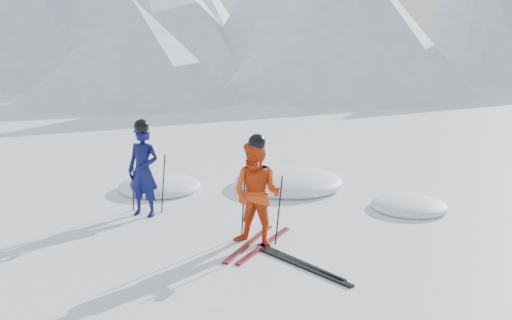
% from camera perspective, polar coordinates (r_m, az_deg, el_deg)
% --- Properties ---
extents(ground, '(160.00, 160.00, 0.00)m').
position_cam_1_polar(ground, '(8.49, 8.82, -8.60)').
color(ground, white).
rests_on(ground, ground).
extents(skier_blue, '(0.61, 0.42, 1.62)m').
position_cam_1_polar(skier_blue, '(9.69, -11.78, -1.14)').
color(skier_blue, '#0B1045').
rests_on(skier_blue, ground).
extents(skier_red, '(0.84, 0.70, 1.60)m').
position_cam_1_polar(skier_red, '(8.05, 0.09, -3.62)').
color(skier_red, red).
rests_on(skier_red, ground).
extents(pole_blue_left, '(0.11, 0.08, 1.08)m').
position_cam_1_polar(pole_blue_left, '(10.02, -12.79, -2.34)').
color(pole_blue_left, black).
rests_on(pole_blue_left, ground).
extents(pole_blue_right, '(0.11, 0.07, 1.08)m').
position_cam_1_polar(pole_blue_right, '(9.85, -9.73, -2.47)').
color(pole_blue_right, black).
rests_on(pole_blue_right, ground).
extents(pole_red_left, '(0.11, 0.09, 1.06)m').
position_cam_1_polar(pole_red_left, '(8.45, -1.34, -4.76)').
color(pole_red_left, black).
rests_on(pole_red_left, ground).
extents(pole_red_right, '(0.11, 0.08, 1.06)m').
position_cam_1_polar(pole_red_right, '(8.19, 2.42, -5.32)').
color(pole_red_right, black).
rests_on(pole_red_right, ground).
extents(ski_worn_left, '(0.24, 1.70, 0.03)m').
position_cam_1_polar(ski_worn_left, '(8.33, -0.71, -8.75)').
color(ski_worn_left, black).
rests_on(ski_worn_left, ground).
extents(ski_worn_right, '(0.36, 1.69, 0.03)m').
position_cam_1_polar(ski_worn_right, '(8.26, 0.89, -8.93)').
color(ski_worn_right, black).
rests_on(ski_worn_right, ground).
extents(ski_loose_a, '(1.48, 1.00, 0.03)m').
position_cam_1_polar(ski_loose_a, '(7.69, 4.49, -10.61)').
color(ski_loose_a, black).
rests_on(ski_loose_a, ground).
extents(ski_loose_b, '(1.51, 0.95, 0.03)m').
position_cam_1_polar(ski_loose_b, '(7.53, 4.98, -11.10)').
color(ski_loose_b, black).
rests_on(ski_loose_b, ground).
extents(snow_lumps, '(8.98, 6.68, 0.51)m').
position_cam_1_polar(snow_lumps, '(10.82, 3.48, -3.98)').
color(snow_lumps, white).
rests_on(snow_lumps, ground).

